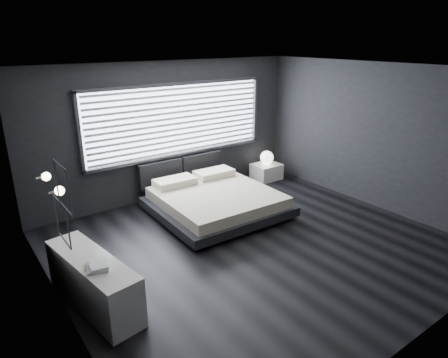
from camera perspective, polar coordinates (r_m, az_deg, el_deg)
room at (r=6.14m, az=4.68°, el=2.23°), size 6.04×6.00×2.80m
window at (r=8.35m, az=-6.44°, el=8.35°), size 4.14×0.09×1.52m
headboard at (r=8.55m, az=-6.11°, el=1.43°), size 1.96×0.16×0.52m
sconce_near at (r=4.86m, az=-22.48°, el=-1.58°), size 0.18×0.11×0.11m
sconce_far at (r=5.42m, az=-24.09°, el=0.32°), size 0.18×0.11×0.11m
wall_art_upper at (r=4.20m, az=-22.05°, el=-1.10°), size 0.01×0.48×0.48m
wall_art_lower at (r=4.60m, az=-22.12°, el=-5.67°), size 0.01×0.48×0.48m
bed at (r=7.65m, az=-1.20°, el=-3.09°), size 2.33×2.23×0.59m
nightstand at (r=9.60m, az=6.07°, el=1.07°), size 0.63×0.53×0.37m
orb_lamp at (r=9.53m, az=6.13°, el=3.09°), size 0.31×0.31×0.31m
dresser at (r=5.43m, az=-18.13°, el=-13.74°), size 0.71×1.72×0.67m
book_stack at (r=5.03m, az=-17.63°, el=-11.69°), size 0.31×0.36×0.06m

